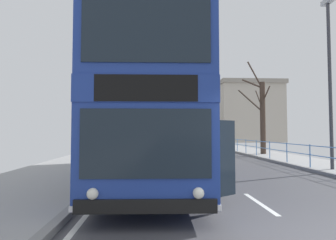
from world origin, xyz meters
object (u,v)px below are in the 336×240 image
double_decker_bus_main (154,114)px  street_lamp_far_side (330,69)px  background_bus_far_lane (196,133)px  background_building_00 (239,114)px  bare_tree_far_00 (262,115)px

double_decker_bus_main → street_lamp_far_side: 8.02m
background_bus_far_lane → street_lamp_far_side: 23.93m
background_bus_far_lane → double_decker_bus_main: bearing=-102.4°
street_lamp_far_side → background_building_00: bearing=77.3°
double_decker_bus_main → background_bus_far_lane: double_decker_bus_main is taller
background_bus_far_lane → background_building_00: background_building_00 is taller
background_bus_far_lane → bare_tree_far_00: bare_tree_far_00 is taller
background_building_00 → background_bus_far_lane: bearing=-123.9°
background_bus_far_lane → street_lamp_far_side: size_ratio=1.26×
double_decker_bus_main → bare_tree_far_00: bare_tree_far_00 is taller
double_decker_bus_main → street_lamp_far_side: bearing=9.7°
bare_tree_far_00 → double_decker_bus_main: bearing=-130.2°
street_lamp_far_side → bare_tree_far_00: size_ratio=1.09×
double_decker_bus_main → background_building_00: bearing=68.1°
background_bus_far_lane → street_lamp_far_side: (2.14, -23.67, 2.81)m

